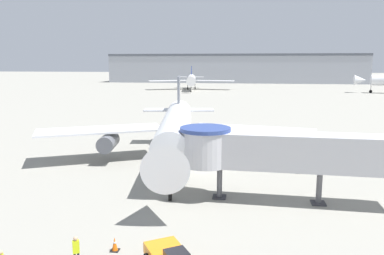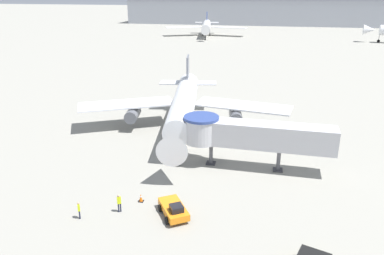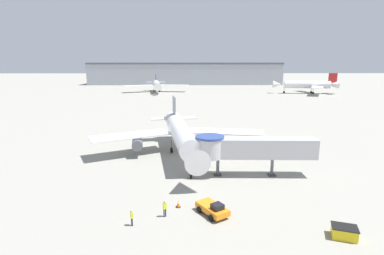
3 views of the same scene
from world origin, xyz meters
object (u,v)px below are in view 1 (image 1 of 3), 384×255
object	(u,v)px
main_airplane	(176,129)
traffic_cone_starboard_wing	(298,170)
traffic_cone_near_nose	(115,244)
background_jet_blue_tail	(191,80)
jet_bridge	(271,150)
ground_crew_marshaller	(76,250)

from	to	relation	value
main_airplane	traffic_cone_starboard_wing	bearing A→B (deg)	-16.03
traffic_cone_near_nose	background_jet_blue_tail	bearing A→B (deg)	96.61
traffic_cone_near_nose	jet_bridge	bearing A→B (deg)	45.42
jet_bridge	background_jet_blue_tail	world-z (taller)	background_jet_blue_tail
main_airplane	jet_bridge	xyz separation A→B (m)	(9.53, -9.80, 0.27)
main_airplane	jet_bridge	distance (m)	13.67
ground_crew_marshaller	traffic_cone_near_nose	bearing A→B (deg)	-152.39
main_airplane	traffic_cone_starboard_wing	distance (m)	13.34
background_jet_blue_tail	main_airplane	bearing A→B (deg)	-90.39
ground_crew_marshaller	main_airplane	bearing A→B (deg)	-123.29
jet_bridge	background_jet_blue_tail	size ratio (longest dim) A/B	0.48
jet_bridge	traffic_cone_starboard_wing	world-z (taller)	jet_bridge
traffic_cone_starboard_wing	background_jet_blue_tail	bearing A→B (deg)	103.77
traffic_cone_starboard_wing	ground_crew_marshaller	bearing A→B (deg)	-125.30
jet_bridge	traffic_cone_starboard_wing	distance (m)	9.53
ground_crew_marshaller	background_jet_blue_tail	xyz separation A→B (m)	(-13.90, 133.89, 3.14)
background_jet_blue_tail	traffic_cone_near_nose	bearing A→B (deg)	-91.48
main_airplane	ground_crew_marshaller	xyz separation A→B (m)	(-1.29, -21.53, -2.83)
traffic_cone_near_nose	ground_crew_marshaller	size ratio (longest dim) A/B	0.45
main_airplane	traffic_cone_starboard_wing	world-z (taller)	main_airplane
traffic_cone_starboard_wing	background_jet_blue_tail	xyz separation A→B (m)	(-27.95, 114.04, 3.84)
jet_bridge	ground_crew_marshaller	xyz separation A→B (m)	(-10.82, -11.73, -3.10)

